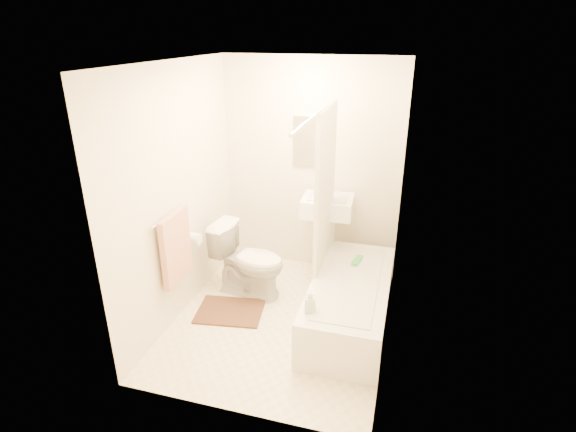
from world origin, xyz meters
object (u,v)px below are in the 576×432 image
(bathtub, at_px, (350,302))
(soap_bottle, at_px, (310,301))
(bath_mat, at_px, (230,311))
(sink, at_px, (327,234))
(toilet, at_px, (249,261))

(bathtub, xyz_separation_m, soap_bottle, (-0.26, -0.57, 0.32))
(bath_mat, bearing_deg, sink, 51.42)
(toilet, height_order, soap_bottle, toilet)
(toilet, relative_size, sink, 0.74)
(sink, distance_m, bath_mat, 1.35)
(sink, height_order, soap_bottle, sink)
(sink, distance_m, soap_bottle, 1.39)
(sink, height_order, bath_mat, sink)
(sink, bearing_deg, bath_mat, -131.86)
(sink, bearing_deg, soap_bottle, -87.76)
(toilet, bearing_deg, soap_bottle, -126.61)
(toilet, height_order, sink, sink)
(bathtub, bearing_deg, toilet, 167.51)
(toilet, xyz_separation_m, bath_mat, (-0.07, -0.41, -0.37))
(sink, relative_size, bath_mat, 1.63)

